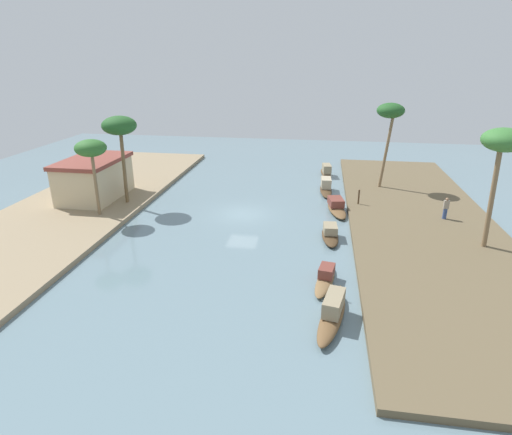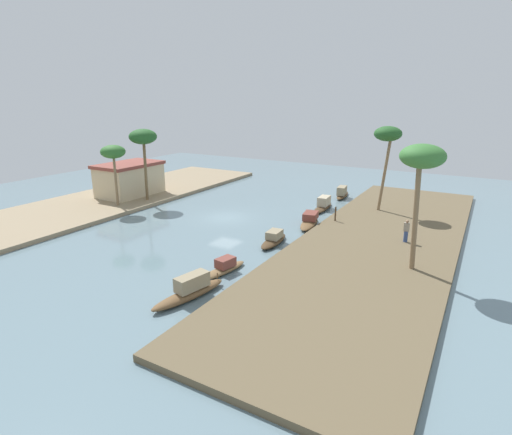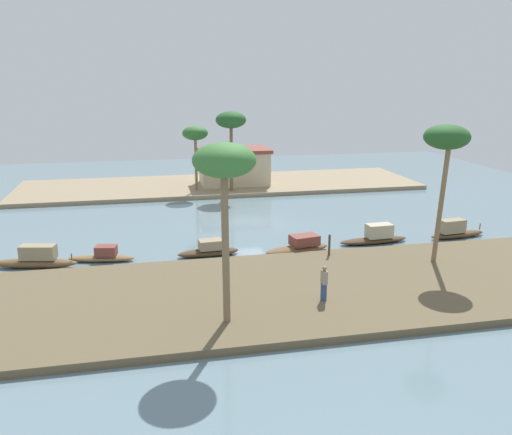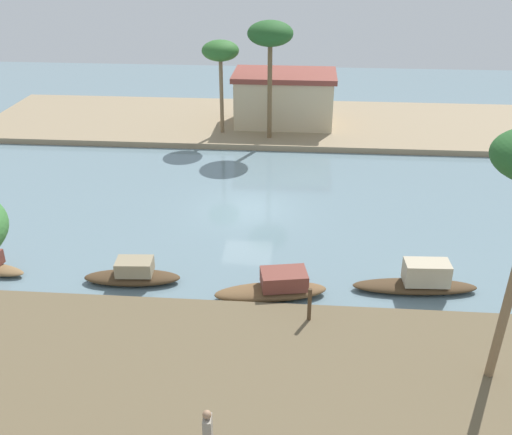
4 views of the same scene
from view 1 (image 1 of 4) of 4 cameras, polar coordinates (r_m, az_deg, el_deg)
river_water at (r=34.68m, az=-1.90°, el=0.45°), size 67.98×67.98×0.00m
riverbank_left at (r=35.02m, az=21.61°, el=-0.56°), size 39.55×11.05×0.37m
riverbank_right at (r=39.68m, az=-22.52°, el=1.79°), size 39.55×11.05×0.37m
sampan_with_tall_canopy at (r=35.71m, az=10.92°, el=1.39°), size 4.48×2.03×1.09m
sampan_upstream_small at (r=21.38m, az=10.41°, el=-12.64°), size 5.06×2.00×1.35m
sampan_open_hull at (r=46.60m, az=9.55°, el=6.25°), size 4.36×1.48×1.31m
sampan_midstream at (r=24.65m, az=9.48°, el=-8.10°), size 4.10×1.61×0.96m
sampan_with_red_awning at (r=30.40m, az=10.09°, el=-2.22°), size 3.91×1.40×1.02m
sampan_foreground at (r=40.96m, az=9.53°, el=4.12°), size 4.87×1.32×1.28m
person_on_near_bank at (r=35.62m, az=24.46°, el=1.08°), size 0.32×0.41×1.72m
mooring_post at (r=36.88m, az=13.85°, el=2.76°), size 0.14×0.14×1.26m
palm_tree_left_near at (r=30.03m, az=30.71°, el=8.66°), size 2.65×2.65×7.85m
palm_tree_left_far at (r=41.24m, az=17.88°, el=13.44°), size 2.50×2.50×7.94m
palm_tree_right_tall at (r=36.63m, az=-18.15°, el=11.63°), size 2.81×2.81×7.39m
palm_tree_right_short at (r=34.49m, az=-21.62°, el=8.62°), size 2.37×2.37×6.03m
riverside_building at (r=39.86m, az=-21.19°, el=5.04°), size 7.01×4.52×3.54m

